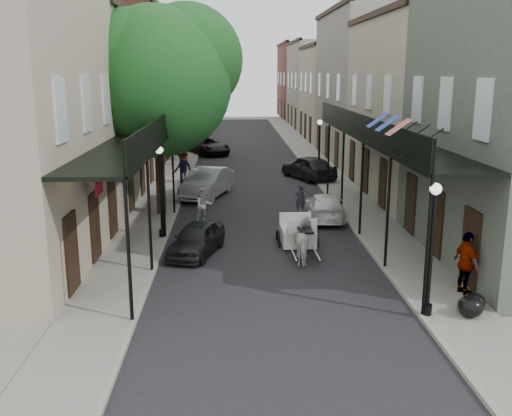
{
  "coord_description": "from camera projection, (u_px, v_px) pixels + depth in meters",
  "views": [
    {
      "loc": [
        -1.26,
        -16.45,
        6.69
      ],
      "look_at": [
        -0.34,
        4.65,
        1.6
      ],
      "focal_mm": 40.0,
      "sensor_mm": 36.0,
      "label": 1
    }
  ],
  "objects": [
    {
      "name": "sidewalk_right",
      "position": [
        327.0,
        175.0,
        37.22
      ],
      "size": [
        2.2,
        90.0,
        0.12
      ],
      "primitive_type": "cube",
      "color": "gray",
      "rests_on": "ground"
    },
    {
      "name": "gallery_left",
      "position": [
        145.0,
        137.0,
        23.23
      ],
      "size": [
        2.2,
        18.05,
        4.88
      ],
      "color": "black",
      "rests_on": "sidewalk_left"
    },
    {
      "name": "road",
      "position": [
        251.0,
        177.0,
        37.02
      ],
      "size": [
        8.0,
        90.0,
        0.01
      ],
      "primitive_type": "cube",
      "color": "black",
      "rests_on": "ground"
    },
    {
      "name": "building_row_right",
      "position": [
        353.0,
        89.0,
        45.87
      ],
      "size": [
        5.0,
        80.0,
        10.5
      ],
      "primitive_type": "cube",
      "color": "gray",
      "rests_on": "ground"
    },
    {
      "name": "ground",
      "position": [
        274.0,
        293.0,
        17.6
      ],
      "size": [
        140.0,
        140.0,
        0.0
      ],
      "primitive_type": "plane",
      "color": "gray",
      "rests_on": "ground"
    },
    {
      "name": "car_left_near",
      "position": [
        196.0,
        239.0,
        21.23
      ],
      "size": [
        2.35,
        3.78,
        1.2
      ],
      "primitive_type": "imported",
      "rotation": [
        0.0,
        0.0,
        -0.28
      ],
      "color": "black",
      "rests_on": "ground"
    },
    {
      "name": "trash_bags",
      "position": [
        472.0,
        304.0,
        15.76
      ],
      "size": [
        0.96,
        1.11,
        0.6
      ],
      "color": "black",
      "rests_on": "sidewalk_right"
    },
    {
      "name": "tree_near",
      "position": [
        166.0,
        76.0,
        25.79
      ],
      "size": [
        7.31,
        6.8,
        9.63
      ],
      "color": "#382619",
      "rests_on": "sidewalk_left"
    },
    {
      "name": "pedestrian_walking",
      "position": [
        204.0,
        205.0,
        25.48
      ],
      "size": [
        0.99,
        0.89,
        1.66
      ],
      "primitive_type": "imported",
      "rotation": [
        0.0,
        0.0,
        0.39
      ],
      "color": "beige",
      "rests_on": "ground"
    },
    {
      "name": "lamppost_right_far",
      "position": [
        319.0,
        149.0,
        34.77
      ],
      "size": [
        0.32,
        0.32,
        3.71
      ],
      "color": "black",
      "rests_on": "sidewalk_right"
    },
    {
      "name": "lamppost_right_near",
      "position": [
        431.0,
        248.0,
        15.35
      ],
      "size": [
        0.32,
        0.32,
        3.71
      ],
      "color": "black",
      "rests_on": "sidewalk_right"
    },
    {
      "name": "lamppost_left",
      "position": [
        161.0,
        190.0,
        22.77
      ],
      "size": [
        0.32,
        0.32,
        3.71
      ],
      "color": "black",
      "rests_on": "sidewalk_left"
    },
    {
      "name": "car_right_near",
      "position": [
        325.0,
        206.0,
        26.33
      ],
      "size": [
        1.99,
        4.2,
        1.18
      ],
      "primitive_type": "imported",
      "rotation": [
        0.0,
        0.0,
        3.06
      ],
      "color": "white",
      "rests_on": "ground"
    },
    {
      "name": "sidewalk_left",
      "position": [
        174.0,
        176.0,
        36.8
      ],
      "size": [
        2.2,
        90.0,
        0.12
      ],
      "primitive_type": "cube",
      "color": "gray",
      "rests_on": "ground"
    },
    {
      "name": "tree_far",
      "position": [
        188.0,
        84.0,
        39.54
      ],
      "size": [
        6.45,
        6.0,
        8.61
      ],
      "color": "#382619",
      "rests_on": "sidewalk_left"
    },
    {
      "name": "building_row_left",
      "position": [
        138.0,
        90.0,
        45.14
      ],
      "size": [
        5.0,
        80.0,
        10.5
      ],
      "primitive_type": "cube",
      "color": "#A09580",
      "rests_on": "ground"
    },
    {
      "name": "gallery_right",
      "position": [
        377.0,
        136.0,
        23.63
      ],
      "size": [
        2.2,
        18.05,
        4.88
      ],
      "color": "black",
      "rests_on": "sidewalk_right"
    },
    {
      "name": "car_left_mid",
      "position": [
        207.0,
        183.0,
        30.9
      ],
      "size": [
        2.99,
        5.01,
        1.56
      ],
      "primitive_type": "imported",
      "rotation": [
        0.0,
        0.0,
        -0.3
      ],
      "color": "#A4A4A9",
      "rests_on": "ground"
    },
    {
      "name": "car_right_far",
      "position": [
        308.0,
        167.0,
        36.02
      ],
      "size": [
        3.49,
        4.87,
        1.54
      ],
      "primitive_type": "imported",
      "rotation": [
        0.0,
        0.0,
        3.56
      ],
      "color": "black",
      "rests_on": "ground"
    },
    {
      "name": "pedestrian_sidewalk_right",
      "position": [
        466.0,
        263.0,
        17.05
      ],
      "size": [
        0.7,
        1.2,
        1.93
      ],
      "primitive_type": "imported",
      "rotation": [
        0.0,
        0.0,
        1.78
      ],
      "color": "gray",
      "rests_on": "sidewalk_right"
    },
    {
      "name": "car_left_far",
      "position": [
        208.0,
        146.0,
        46.76
      ],
      "size": [
        4.19,
        5.53,
        1.4
      ],
      "primitive_type": "imported",
      "rotation": [
        0.0,
        0.0,
        0.43
      ],
      "color": "black",
      "rests_on": "ground"
    },
    {
      "name": "horse",
      "position": [
        305.0,
        241.0,
        20.35
      ],
      "size": [
        0.85,
        1.81,
        1.51
      ],
      "primitive_type": "imported",
      "rotation": [
        0.0,
        0.0,
        3.16
      ],
      "color": "beige",
      "rests_on": "ground"
    },
    {
      "name": "carriage",
      "position": [
        297.0,
        219.0,
        22.59
      ],
      "size": [
        1.61,
        2.26,
        2.53
      ],
      "rotation": [
        0.0,
        0.0,
        0.02
      ],
      "color": "black",
      "rests_on": "ground"
    },
    {
      "name": "pedestrian_sidewalk_left",
      "position": [
        183.0,
        167.0,
        34.21
      ],
      "size": [
        1.4,
        1.4,
        1.95
      ],
      "primitive_type": "imported",
      "rotation": [
        0.0,
        0.0,
        3.92
      ],
      "color": "gray",
      "rests_on": "sidewalk_left"
    }
  ]
}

